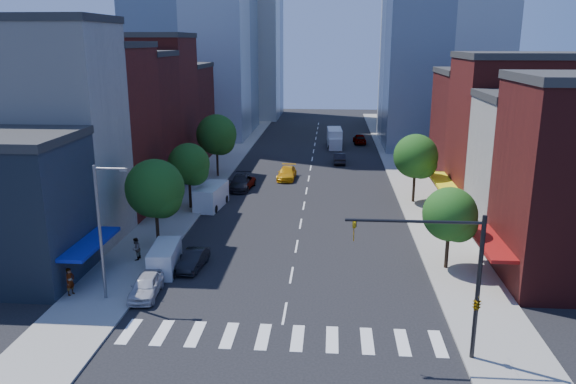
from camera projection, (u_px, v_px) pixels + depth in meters
name	position (u px, v px, depth m)	size (l,w,h in m)	color
ground	(285.00, 313.00, 35.40)	(220.00, 220.00, 0.00)	black
sidewalk_left	(216.00, 169.00, 74.82)	(5.00, 120.00, 0.15)	gray
sidewalk_right	(406.00, 172.00, 72.94)	(5.00, 120.00, 0.15)	gray
crosswalk	(280.00, 337.00, 32.51)	(19.00, 3.00, 0.01)	silver
bldg_left_1	(43.00, 137.00, 46.18)	(12.00, 8.00, 18.00)	silver
bldg_left_2	(88.00, 132.00, 54.62)	(12.00, 9.00, 16.00)	#581715
bldg_left_3	(120.00, 125.00, 62.93)	(12.00, 8.00, 15.00)	#4A1312
bldg_left_4	(144.00, 107.00, 70.85)	(12.00, 9.00, 17.00)	#581715
bldg_left_5	(166.00, 114.00, 80.52)	(12.00, 10.00, 13.00)	#4A1312
bldg_right_1	(551.00, 173.00, 46.69)	(12.00, 8.00, 12.00)	silver
bldg_right_2	(518.00, 137.00, 54.97)	(12.00, 10.00, 15.00)	#581715
bldg_right_3	(490.00, 131.00, 64.85)	(12.00, 10.00, 13.00)	#4A1312
traffic_signal	(467.00, 288.00, 29.24)	(7.24, 2.24, 8.00)	black
streetlight	(102.00, 224.00, 35.87)	(2.25, 0.25, 9.00)	slate
tree_left_near	(157.00, 191.00, 45.49)	(4.80, 4.80, 7.30)	black
tree_left_mid	(190.00, 166.00, 56.17)	(4.20, 4.20, 6.65)	black
tree_left_far	(218.00, 136.00, 69.47)	(5.00, 5.00, 7.75)	black
tree_right_near	(452.00, 217.00, 41.06)	(4.00, 4.00, 6.20)	black
tree_right_far	(417.00, 158.00, 58.21)	(4.60, 4.60, 7.20)	black
parked_car_front	(146.00, 286.00, 37.64)	(1.74, 4.32, 1.47)	silver
parked_car_second	(193.00, 260.00, 42.26)	(1.44, 4.12, 1.36)	black
parked_car_third	(242.00, 183.00, 64.93)	(2.24, 4.86, 1.35)	#999999
parked_car_rear	(240.00, 182.00, 64.90)	(2.22, 5.45, 1.58)	black
cargo_van_near	(165.00, 259.00, 41.72)	(2.26, 4.70, 1.94)	silver
cargo_van_far	(211.00, 197.00, 57.58)	(2.75, 5.67, 2.33)	silver
taxi	(287.00, 173.00, 69.55)	(2.11, 5.19, 1.51)	orange
traffic_car_oncoming	(339.00, 158.00, 78.55)	(1.57, 4.50, 1.48)	black
traffic_car_far	(360.00, 139.00, 93.55)	(1.94, 4.82, 1.64)	#999999
box_truck	(335.00, 139.00, 90.24)	(2.55, 7.42, 2.95)	silver
pedestrian_near	(70.00, 281.00, 37.44)	(0.69, 0.45, 1.90)	#999999
pedestrian_far	(136.00, 249.00, 43.47)	(0.86, 0.67, 1.77)	#999999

